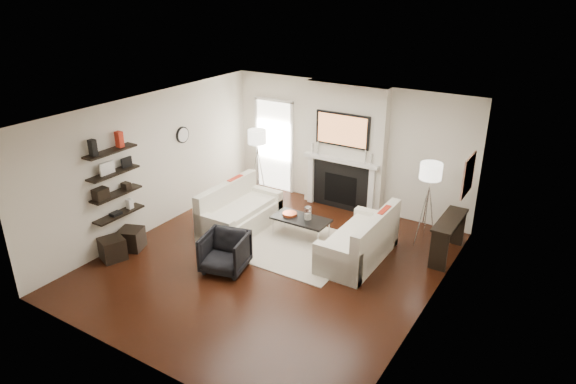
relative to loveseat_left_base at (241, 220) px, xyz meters
The scene contains 71 objects.
room_envelope 1.85m from the loveseat_left_base, 32.72° to the right, with size 6.00×6.00×6.00m.
chimney_breast 2.68m from the loveseat_left_base, 59.51° to the left, with size 1.80×0.25×2.70m, color silver.
fireplace_surround 2.33m from the loveseat_left_base, 57.80° to the left, with size 1.30×0.02×1.04m, color black.
firebox 2.31m from the loveseat_left_base, 57.74° to the left, with size 0.75×0.02×0.65m, color black.
mantel_pilaster_l 2.02m from the loveseat_left_base, 75.18° to the left, with size 0.12×0.08×1.10m, color white.
mantel_pilaster_r 2.76m from the loveseat_left_base, 44.59° to the left, with size 0.12×0.08×1.10m, color white.
mantel_shelf 2.44m from the loveseat_left_base, 57.13° to the left, with size 1.70×0.18×0.07m, color white.
tv_body 2.77m from the loveseat_left_base, 57.47° to the left, with size 1.20×0.06×0.70m, color black.
tv_screen 2.75m from the loveseat_left_base, 57.03° to the left, with size 1.10×0.01×0.62m, color #BF723F.
candlestick_l_tall 2.30m from the loveseat_left_base, 70.45° to the left, with size 0.04×0.04×0.30m, color silver.
candlestick_l_short 2.26m from the loveseat_left_base, 73.99° to the left, with size 0.04×0.04×0.24m, color silver.
candlestick_r_tall 2.83m from the loveseat_left_base, 47.06° to the left, with size 0.04×0.04×0.30m, color silver.
candlestick_r_short 2.90m from the loveseat_left_base, 45.04° to the left, with size 0.04×0.04×0.24m, color silver.
hallway_panel 2.43m from the loveseat_left_base, 105.84° to the left, with size 0.90×0.02×2.10m, color white.
door_trim_l 2.58m from the loveseat_left_base, 116.91° to the left, with size 0.06×0.06×2.16m, color white.
door_trim_r 2.33m from the loveseat_left_base, 93.73° to the left, with size 0.06×0.06×2.16m, color white.
door_trim_top 2.96m from the loveseat_left_base, 105.98° to the left, with size 1.02×0.06×0.06m, color white.
rug 1.10m from the loveseat_left_base, ahead, with size 2.60×2.00×0.01m, color beige.
loveseat_left_base is the anchor object (origin of this frame).
loveseat_left_back 0.46m from the loveseat_left_base, behind, with size 0.18×1.80×0.80m, color silver.
loveseat_left_arm_n 0.81m from the loveseat_left_base, 90.00° to the right, with size 0.85×0.18×0.60m, color silver.
loveseat_left_arm_s 0.81m from the loveseat_left_base, 90.00° to the left, with size 0.85×0.18×0.60m, color silver.
loveseat_left_cushion 0.26m from the loveseat_left_base, ahead, with size 0.63×1.44×0.10m, color silver.
pillow_left_orange 0.69m from the loveseat_left_base, 138.15° to the left, with size 0.10×0.42×0.42m, color #B42816.
pillow_left_charcoal 0.68m from the loveseat_left_base, 138.15° to the right, with size 0.10×0.40×0.40m, color black.
loveseat_right_base 2.48m from the loveseat_left_base, ahead, with size 0.85×1.80×0.42m, color silver.
loveseat_right_back 2.83m from the loveseat_left_base, ahead, with size 0.18×1.80×0.80m, color silver.
loveseat_right_arm_n 2.56m from the loveseat_left_base, 14.68° to the right, with size 0.85×0.18×0.60m, color silver.
loveseat_right_arm_s 2.66m from the loveseat_left_base, 21.50° to the left, with size 0.85×0.18×0.60m, color silver.
loveseat_right_cushion 2.44m from the loveseat_left_base, ahead, with size 0.63×1.44×0.10m, color silver.
pillow_right_orange 2.89m from the loveseat_left_base, ahead, with size 0.10×0.42×0.42m, color #B42816.
pillow_right_charcoal 2.85m from the loveseat_left_base, ahead, with size 0.10×0.40×0.40m, color black.
coffee_table 1.26m from the loveseat_left_base, 14.86° to the left, with size 1.10×0.55×0.04m, color black.
coffee_leg_nw 0.71m from the loveseat_left_base, ahead, with size 0.02×0.02×0.38m, color silver.
coffee_leg_ne 1.71m from the loveseat_left_base, ahead, with size 0.02×0.02×0.38m, color silver.
coffee_leg_sw 0.89m from the loveseat_left_base, 37.51° to the left, with size 0.02×0.02×0.38m, color silver.
coffee_leg_se 1.79m from the loveseat_left_base, 17.57° to the left, with size 0.02×0.02×0.38m, color silver.
hurricane_glass 1.43m from the loveseat_left_base, 13.27° to the left, with size 0.14×0.14×0.25m, color white.
hurricane_candle 1.42m from the loveseat_left_base, 13.27° to the left, with size 0.09×0.09×0.13m, color white.
copper_bowl 1.03m from the loveseat_left_base, 18.52° to the left, with size 0.28×0.28×0.05m, color #AD3E1C.
armchair 1.55m from the loveseat_left_base, 63.09° to the right, with size 0.72×0.67×0.74m, color black.
lamp_left_post 1.66m from the loveseat_left_base, 112.59° to the left, with size 0.02×0.02×1.20m, color silver.
lamp_left_shade 2.04m from the loveseat_left_base, 112.59° to the left, with size 0.40×0.40×0.30m, color white.
lamp_left_leg_a 1.63m from the loveseat_left_base, 108.90° to the left, with size 0.02×0.02×1.25m, color silver.
lamp_left_leg_b 1.77m from the loveseat_left_base, 113.06° to the left, with size 0.02×0.02×1.25m, color silver.
lamp_left_leg_c 1.60m from the loveseat_left_base, 115.81° to the left, with size 0.02×0.02×1.25m, color silver.
lamp_right_post 3.58m from the loveseat_left_base, 23.06° to the left, with size 0.02×0.02×1.20m, color silver.
lamp_right_shade 3.77m from the loveseat_left_base, 23.06° to the left, with size 0.40×0.40×0.30m, color white.
lamp_right_leg_a 3.69m from the loveseat_left_base, 22.38° to the left, with size 0.02×0.02×1.25m, color silver.
lamp_right_leg_b 3.57m from the loveseat_left_base, 24.82° to the left, with size 0.02×0.02×1.25m, color silver.
lamp_right_leg_c 3.50m from the loveseat_left_base, 21.97° to the left, with size 0.02×0.02×1.25m, color silver.
console_top 3.99m from the loveseat_left_base, 16.08° to the left, with size 0.35×1.20×0.04m, color black.
console_leg_n 3.84m from the loveseat_left_base, ahead, with size 0.30×0.04×0.71m, color black.
console_leg_s 4.14m from the loveseat_left_base, 23.41° to the left, with size 0.30×0.04×0.71m, color black.
wall_art 4.37m from the loveseat_left_base, 17.67° to the left, with size 0.03×0.70×0.70m, color #B6775B.
shelf_bottom 2.32m from the loveseat_left_base, 127.88° to the right, with size 0.25×1.00×0.04m, color black.
shelf_lower 2.44m from the loveseat_left_base, 127.88° to the right, with size 0.25×1.00×0.04m, color black.
shelf_upper 2.61m from the loveseat_left_base, 127.88° to the right, with size 0.25×1.00×0.04m, color black.
shelf_top 2.83m from the loveseat_left_base, 127.88° to the right, with size 0.25×1.00×0.04m, color black.
decor_magfile_a 3.14m from the loveseat_left_base, 123.17° to the right, with size 0.12×0.10×0.28m, color black.
decor_magfile_b 2.79m from the loveseat_left_base, 131.61° to the right, with size 0.12×0.10×0.28m, color #B42816.
decor_frame_a 2.75m from the loveseat_left_base, 126.12° to the right, with size 0.04×0.30×0.22m, color white.
decor_frame_b 2.46m from the loveseat_left_base, 133.35° to the right, with size 0.04×0.22×0.18m, color black.
decor_wine_rack 2.72m from the loveseat_left_base, 123.36° to the right, with size 0.18×0.25×0.20m, color black.
decor_box_small 2.30m from the loveseat_left_base, 131.84° to the right, with size 0.15×0.12×0.12m, color black.
decor_books 2.39m from the loveseat_left_base, 126.75° to the right, with size 0.14×0.20×0.05m, color black.
decor_box_tall 2.15m from the loveseat_left_base, 132.36° to the right, with size 0.10×0.10×0.18m, color white.
clock_rim 2.12m from the loveseat_left_base, behind, with size 0.34×0.34×0.04m, color black.
clock_face 2.10m from the loveseat_left_base, behind, with size 0.29×0.29×0.01m, color white.
ottoman_near 2.11m from the loveseat_left_base, 125.96° to the right, with size 0.40×0.40×0.40m, color black.
ottoman_far 2.49m from the loveseat_left_base, 119.96° to the right, with size 0.40×0.40×0.40m, color black.
Camera 1 is at (4.45, -6.52, 4.69)m, focal length 32.00 mm.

